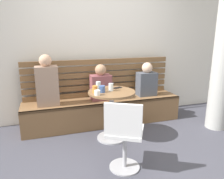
{
  "coord_description": "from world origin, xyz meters",
  "views": [
    {
      "loc": [
        -0.97,
        -2.24,
        1.54
      ],
      "look_at": [
        -0.02,
        0.66,
        0.75
      ],
      "focal_mm": 34.65,
      "sensor_mm": 36.0,
      "label": 1
    }
  ],
  "objects_px": {
    "cup_mug_blue": "(102,89)",
    "phone_on_table": "(117,88)",
    "person_child_left": "(147,81)",
    "cup_water_clear": "(111,87)",
    "cup_tumbler_orange": "(95,89)",
    "booth_bench": "(104,111)",
    "white_chair": "(124,134)",
    "person_child_middle": "(101,84)",
    "person_adult": "(47,83)",
    "cup_glass_tall": "(98,86)",
    "cup_ceramic_white": "(97,93)",
    "cafe_table": "(112,106)"
  },
  "relations": [
    {
      "from": "cup_tumbler_orange",
      "to": "cup_water_clear",
      "type": "xyz_separation_m",
      "value": [
        0.24,
        0.03,
        0.01
      ]
    },
    {
      "from": "white_chair",
      "to": "phone_on_table",
      "type": "xyz_separation_m",
      "value": [
        0.25,
        0.96,
        0.28
      ]
    },
    {
      "from": "cup_mug_blue",
      "to": "cafe_table",
      "type": "bearing_deg",
      "value": 6.89
    },
    {
      "from": "cup_glass_tall",
      "to": "white_chair",
      "type": "bearing_deg",
      "value": -87.35
    },
    {
      "from": "person_child_left",
      "to": "phone_on_table",
      "type": "xyz_separation_m",
      "value": [
        -0.73,
        -0.45,
        0.04
      ]
    },
    {
      "from": "cafe_table",
      "to": "cup_glass_tall",
      "type": "height_order",
      "value": "cup_glass_tall"
    },
    {
      "from": "person_child_left",
      "to": "cup_water_clear",
      "type": "height_order",
      "value": "person_child_left"
    },
    {
      "from": "cup_ceramic_white",
      "to": "cup_tumbler_orange",
      "type": "relative_size",
      "value": 0.8
    },
    {
      "from": "booth_bench",
      "to": "cup_tumbler_orange",
      "type": "relative_size",
      "value": 27.0
    },
    {
      "from": "phone_on_table",
      "to": "white_chair",
      "type": "bearing_deg",
      "value": 144.5
    },
    {
      "from": "white_chair",
      "to": "person_child_middle",
      "type": "height_order",
      "value": "person_child_middle"
    },
    {
      "from": "booth_bench",
      "to": "person_adult",
      "type": "distance_m",
      "value": 1.08
    },
    {
      "from": "cup_mug_blue",
      "to": "white_chair",
      "type": "bearing_deg",
      "value": -87.62
    },
    {
      "from": "cup_water_clear",
      "to": "person_child_middle",
      "type": "bearing_deg",
      "value": 89.6
    },
    {
      "from": "cafe_table",
      "to": "cup_mug_blue",
      "type": "bearing_deg",
      "value": -173.11
    },
    {
      "from": "person_adult",
      "to": "person_child_left",
      "type": "height_order",
      "value": "person_adult"
    },
    {
      "from": "person_child_left",
      "to": "cup_tumbler_orange",
      "type": "relative_size",
      "value": 6.05
    },
    {
      "from": "person_child_middle",
      "to": "phone_on_table",
      "type": "height_order",
      "value": "person_child_middle"
    },
    {
      "from": "cafe_table",
      "to": "person_child_middle",
      "type": "height_order",
      "value": "person_child_middle"
    },
    {
      "from": "cup_mug_blue",
      "to": "phone_on_table",
      "type": "bearing_deg",
      "value": 30.74
    },
    {
      "from": "person_child_middle",
      "to": "cafe_table",
      "type": "bearing_deg",
      "value": -90.04
    },
    {
      "from": "cup_mug_blue",
      "to": "cup_glass_tall",
      "type": "bearing_deg",
      "value": 93.93
    },
    {
      "from": "phone_on_table",
      "to": "cup_water_clear",
      "type": "bearing_deg",
      "value": 111.39
    },
    {
      "from": "white_chair",
      "to": "cup_tumbler_orange",
      "type": "distance_m",
      "value": 0.87
    },
    {
      "from": "person_child_middle",
      "to": "cup_water_clear",
      "type": "xyz_separation_m",
      "value": [
        -0.0,
        -0.58,
        0.09
      ]
    },
    {
      "from": "person_adult",
      "to": "person_child_left",
      "type": "xyz_separation_m",
      "value": [
        1.73,
        0.03,
        -0.1
      ]
    },
    {
      "from": "cafe_table",
      "to": "cup_ceramic_white",
      "type": "relative_size",
      "value": 9.25
    },
    {
      "from": "cup_mug_blue",
      "to": "cup_water_clear",
      "type": "bearing_deg",
      "value": 16.14
    },
    {
      "from": "booth_bench",
      "to": "cup_water_clear",
      "type": "height_order",
      "value": "cup_water_clear"
    },
    {
      "from": "booth_bench",
      "to": "phone_on_table",
      "type": "xyz_separation_m",
      "value": [
        0.09,
        -0.44,
        0.52
      ]
    },
    {
      "from": "cup_ceramic_white",
      "to": "cup_glass_tall",
      "type": "xyz_separation_m",
      "value": [
        0.09,
        0.29,
        0.03
      ]
    },
    {
      "from": "cafe_table",
      "to": "person_child_middle",
      "type": "bearing_deg",
      "value": 89.96
    },
    {
      "from": "booth_bench",
      "to": "cup_tumbler_orange",
      "type": "height_order",
      "value": "cup_tumbler_orange"
    },
    {
      "from": "booth_bench",
      "to": "cafe_table",
      "type": "height_order",
      "value": "cafe_table"
    },
    {
      "from": "cup_tumbler_orange",
      "to": "person_adult",
      "type": "bearing_deg",
      "value": 137.33
    },
    {
      "from": "cup_ceramic_white",
      "to": "phone_on_table",
      "type": "relative_size",
      "value": 0.57
    },
    {
      "from": "cafe_table",
      "to": "cup_ceramic_white",
      "type": "distance_m",
      "value": 0.38
    },
    {
      "from": "person_child_middle",
      "to": "cup_glass_tall",
      "type": "xyz_separation_m",
      "value": [
        -0.16,
        -0.45,
        0.09
      ]
    },
    {
      "from": "white_chair",
      "to": "person_child_middle",
      "type": "xyz_separation_m",
      "value": [
        0.11,
        1.41,
        0.24
      ]
    },
    {
      "from": "person_child_middle",
      "to": "cup_ceramic_white",
      "type": "relative_size",
      "value": 7.61
    },
    {
      "from": "person_child_left",
      "to": "cup_water_clear",
      "type": "xyz_separation_m",
      "value": [
        -0.87,
        -0.58,
        0.09
      ]
    },
    {
      "from": "white_chair",
      "to": "person_adult",
      "type": "distance_m",
      "value": 1.6
    },
    {
      "from": "booth_bench",
      "to": "person_adult",
      "type": "height_order",
      "value": "person_adult"
    },
    {
      "from": "cup_ceramic_white",
      "to": "phone_on_table",
      "type": "bearing_deg",
      "value": 37.03
    },
    {
      "from": "person_adult",
      "to": "cup_water_clear",
      "type": "relative_size",
      "value": 7.29
    },
    {
      "from": "cafe_table",
      "to": "person_child_middle",
      "type": "distance_m",
      "value": 0.63
    },
    {
      "from": "phone_on_table",
      "to": "booth_bench",
      "type": "bearing_deg",
      "value": -9.12
    },
    {
      "from": "person_child_middle",
      "to": "cup_mug_blue",
      "type": "xyz_separation_m",
      "value": [
        -0.15,
        -0.62,
        0.08
      ]
    },
    {
      "from": "cup_mug_blue",
      "to": "phone_on_table",
      "type": "relative_size",
      "value": 0.68
    },
    {
      "from": "white_chair",
      "to": "cup_tumbler_orange",
      "type": "relative_size",
      "value": 8.5
    }
  ]
}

